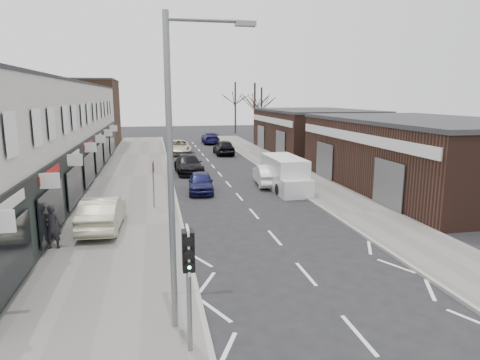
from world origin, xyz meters
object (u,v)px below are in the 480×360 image
street_lamp (177,159)px  parked_car_right_a (267,175)px  traffic_light (188,261)px  parked_car_left_a (201,182)px  white_van (285,174)px  pedestrian (52,226)px  parked_car_right_c (210,138)px  parked_car_right_b (224,147)px  parked_car_left_b (188,164)px  warning_sign (154,170)px  parked_car_left_c (179,147)px  sedan_on_pavement (102,213)px

street_lamp → parked_car_right_a: size_ratio=1.81×
traffic_light → parked_car_left_a: size_ratio=0.79×
white_van → pedestrian: (-12.60, -9.30, -0.00)m
pedestrian → parked_car_right_c: pedestrian is taller
parked_car_right_a → parked_car_right_b: parked_car_right_b is taller
traffic_light → parked_car_right_a: size_ratio=0.70×
parked_car_left_b → parked_car_right_c: size_ratio=0.98×
warning_sign → parked_car_right_c: 33.59m
traffic_light → parked_car_right_b: bearing=79.5°
parked_car_left_a → parked_car_right_a: parked_car_right_a is taller
traffic_light → parked_car_left_c: bearing=87.0°
warning_sign → parked_car_right_c: warning_sign is taller
warning_sign → white_van: bearing=22.1°
sedan_on_pavement → parked_car_left_a: sedan_on_pavement is taller
traffic_light → pedestrian: traffic_light is taller
warning_sign → pedestrian: (-4.04, -5.82, -1.17)m
white_van → parked_car_left_b: (-5.81, 7.55, -0.31)m
parked_car_right_b → parked_car_left_a: bearing=76.4°
white_van → parked_car_left_b: white_van is taller
pedestrian → parked_car_left_a: 11.87m
parked_car_right_b → street_lamp: bearing=79.2°
parked_car_right_a → parked_car_right_b: 16.42m
parked_car_left_b → sedan_on_pavement: bearing=-111.9°
warning_sign → white_van: (8.56, 3.47, -1.17)m
parked_car_left_a → parked_car_left_c: bearing=95.9°
parked_car_left_b → street_lamp: bearing=-97.6°
sedan_on_pavement → parked_car_left_c: bearing=-98.3°
white_van → parked_car_right_c: size_ratio=1.10×
white_van → parked_car_right_a: 1.88m
sedan_on_pavement → traffic_light: bearing=109.1°
street_lamp → white_van: street_lamp is taller
pedestrian → parked_car_left_a: size_ratio=0.47×
warning_sign → parked_car_right_a: 9.48m
parked_car_left_c → parked_car_right_b: size_ratio=1.15×
parked_car_right_b → parked_car_left_c: bearing=-16.3°
parked_car_left_c → pedestrian: bearing=-103.0°
street_lamp → parked_car_right_b: 35.24m
parked_car_left_b → parked_car_left_c: parked_car_left_c is taller
sedan_on_pavement → parked_car_left_c: 27.01m
parked_car_left_c → parked_car_right_a: parked_car_left_c is taller
sedan_on_pavement → parked_car_left_b: 15.45m
warning_sign → parked_car_right_b: (7.36, 21.58, -1.40)m
sedan_on_pavement → parked_car_right_c: sedan_on_pavement is taller
parked_car_left_b → parked_car_right_b: bearing=63.9°
sedan_on_pavement → parked_car_right_a: sedan_on_pavement is taller
parked_car_left_c → warning_sign: bearing=-96.5°
parked_car_left_a → parked_car_left_c: parked_car_left_c is taller
parked_car_left_b → parked_car_right_c: 22.21m
white_van → pedestrian: size_ratio=3.09×
parked_car_left_b → parked_car_right_a: 7.74m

